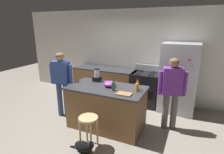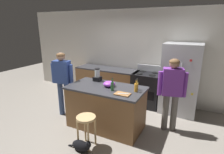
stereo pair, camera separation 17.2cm
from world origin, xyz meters
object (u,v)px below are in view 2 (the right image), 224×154
object	(u,v)px
cat	(82,146)
bottle_olive_oil	(112,86)
kitchen_island	(106,107)
bottle_soda	(136,87)
chef_knife	(123,94)
cutting_board	(122,94)
blender_appliance	(97,76)
bar_stool	(86,123)
bottle_vinegar	(137,86)
stove_range	(146,89)
refrigerator	(180,79)
person_by_island_left	(62,78)
person_by_sink_right	(172,88)
mixing_bowl	(109,84)

from	to	relation	value
cat	bottle_olive_oil	world-z (taller)	bottle_olive_oil
kitchen_island	bottle_soda	xyz separation A→B (m)	(0.68, 0.03, 0.57)
cat	chef_knife	world-z (taller)	chef_knife
cutting_board	blender_appliance	bearing A→B (deg)	149.05
bar_stool	cutting_board	size ratio (longest dim) A/B	2.09
bottle_vinegar	stove_range	bearing A→B (deg)	97.23
refrigerator	blender_appliance	size ratio (longest dim) A/B	5.85
kitchen_island	bottle_soda	bearing A→B (deg)	2.87
bottle_vinegar	chef_knife	size ratio (longest dim) A/B	1.07
bottle_vinegar	bottle_soda	distance (m)	0.12
person_by_island_left	bottle_soda	size ratio (longest dim) A/B	6.33
bar_stool	chef_knife	distance (m)	0.89
stove_range	bottle_vinegar	distance (m)	1.49
person_by_island_left	chef_knife	bearing A→B (deg)	-7.78
stove_range	cutting_board	bearing A→B (deg)	-89.37
refrigerator	person_by_island_left	bearing A→B (deg)	-149.86
blender_appliance	cutting_board	size ratio (longest dim) A/B	1.03
refrigerator	chef_knife	size ratio (longest dim) A/B	8.26
person_by_sink_right	bottle_soda	world-z (taller)	person_by_sink_right
bar_stool	mixing_bowl	bearing A→B (deg)	88.08
refrigerator	blender_appliance	bearing A→B (deg)	-145.67
person_by_island_left	cat	xyz separation A→B (m)	(1.23, -0.96, -0.87)
person_by_island_left	cat	world-z (taller)	person_by_island_left
blender_appliance	mixing_bowl	size ratio (longest dim) A/B	1.17
stove_range	mixing_bowl	xyz separation A→B (m)	(-0.43, -1.45, 0.52)
person_by_sink_right	bottle_olive_oil	distance (m)	1.25
cat	blender_appliance	bearing A→B (deg)	107.85
person_by_sink_right	blender_appliance	bearing A→B (deg)	-173.14
person_by_sink_right	mixing_bowl	xyz separation A→B (m)	(-1.25, -0.44, 0.04)
kitchen_island	bottle_olive_oil	bearing A→B (deg)	-28.84
person_by_island_left	person_by_sink_right	distance (m)	2.57
bottle_vinegar	bottle_soda	world-z (taller)	bottle_soda
bottle_soda	chef_knife	size ratio (longest dim) A/B	1.16
kitchen_island	bottle_vinegar	distance (m)	0.87
stove_range	bottle_olive_oil	xyz separation A→B (m)	(-0.26, -1.65, 0.56)
kitchen_island	person_by_island_left	bearing A→B (deg)	179.65
bottle_soda	person_by_island_left	bearing A→B (deg)	-179.20
person_by_sink_right	mixing_bowl	bearing A→B (deg)	-160.59
bar_stool	chef_knife	world-z (taller)	chef_knife
stove_range	refrigerator	bearing A→B (deg)	-1.62
person_by_island_left	blender_appliance	distance (m)	0.88
bottle_vinegar	mixing_bowl	xyz separation A→B (m)	(-0.61, -0.08, -0.03)
kitchen_island	person_by_sink_right	distance (m)	1.48
bottle_olive_oil	bottle_soda	size ratio (longest dim) A/B	1.08
bottle_soda	kitchen_island	bearing A→B (deg)	-177.13
person_by_island_left	blender_appliance	size ratio (longest dim) A/B	5.22
person_by_island_left	bar_stool	world-z (taller)	person_by_island_left
bottle_olive_oil	bottle_soda	bearing A→B (deg)	18.96
bar_stool	bottle_vinegar	world-z (taller)	bottle_vinegar
bottle_soda	mixing_bowl	world-z (taller)	bottle_soda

